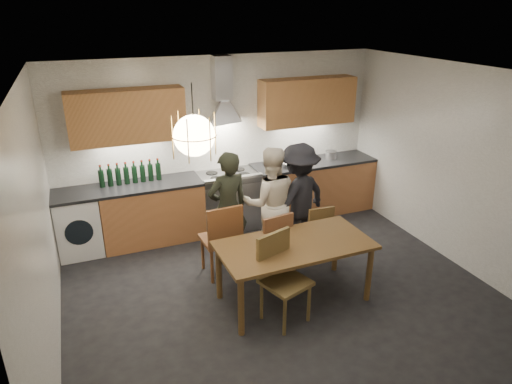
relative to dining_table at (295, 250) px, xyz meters
name	(u,v)px	position (x,y,z in m)	size (l,w,h in m)	color
ground	(280,292)	(-0.09, 0.16, -0.66)	(5.00, 5.00, 0.00)	black
room_shell	(284,160)	(-0.09, 0.16, 1.05)	(5.02, 4.52, 2.61)	white
counter_run	(230,200)	(-0.06, 2.11, -0.21)	(5.00, 0.62, 0.90)	#D68A52
range_stove	(229,201)	(-0.09, 2.11, -0.21)	(0.90, 0.60, 0.92)	silver
wall_fixtures	(224,108)	(-0.09, 2.23, 1.22)	(4.30, 0.54, 1.10)	tan
pendant_lamp	(194,136)	(-1.09, 0.06, 1.44)	(0.43, 0.43, 0.70)	black
dining_table	(295,250)	(0.00, 0.00, 0.00)	(1.77, 0.91, 0.74)	brown
chair_back_left	(223,236)	(-0.62, 0.77, -0.08)	(0.48, 0.48, 1.01)	brown
chair_back_mid	(273,242)	(-0.05, 0.49, -0.13)	(0.47, 0.47, 0.92)	brown
chair_back_right	(318,229)	(0.71, 0.72, -0.19)	(0.38, 0.38, 0.81)	brown
chair_front	(280,272)	(-0.29, -0.24, -0.08)	(0.57, 0.57, 1.00)	brown
person_left	(228,208)	(-0.42, 1.14, 0.12)	(0.57, 0.37, 1.55)	black
person_mid	(270,203)	(0.16, 1.08, 0.13)	(0.76, 0.59, 1.56)	#F1E4CF
person_right	(298,198)	(0.59, 1.10, 0.12)	(1.01, 0.58, 1.56)	black
mixing_bowl	(290,164)	(0.93, 2.04, 0.28)	(0.26, 0.26, 0.06)	silver
stock_pot	(331,155)	(1.71, 2.13, 0.31)	(0.18, 0.18, 0.12)	silver
wine_bottles	(130,173)	(-1.50, 2.22, 0.40)	(0.86, 0.08, 0.32)	black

